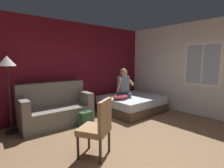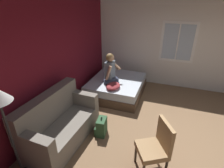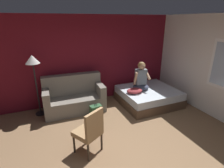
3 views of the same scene
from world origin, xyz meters
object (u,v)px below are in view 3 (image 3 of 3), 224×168
(couch, at_px, (74,97))
(cell_phone, at_px, (136,94))
(floor_lamp, at_px, (33,65))
(backpack, at_px, (96,112))
(throw_pillow, at_px, (135,91))
(side_chair, at_px, (90,130))
(bed, at_px, (148,96))
(person_seated, at_px, (141,78))

(couch, relative_size, cell_phone, 12.03)
(couch, bearing_deg, floor_lamp, 173.31)
(backpack, height_order, cell_phone, cell_phone)
(throw_pillow, bearing_deg, couch, 161.39)
(side_chair, bearing_deg, cell_phone, 35.74)
(couch, bearing_deg, cell_phone, -21.49)
(bed, xyz_separation_m, backpack, (-1.84, -0.26, -0.04))
(backpack, xyz_separation_m, floor_lamp, (-1.38, 0.86, 1.24))
(couch, height_order, side_chair, couch)
(bed, distance_m, floor_lamp, 3.49)
(side_chair, relative_size, backpack, 2.14)
(bed, bearing_deg, couch, 167.80)
(side_chair, height_order, person_seated, person_seated)
(cell_phone, bearing_deg, bed, 150.92)
(backpack, height_order, throw_pillow, throw_pillow)
(throw_pillow, bearing_deg, side_chair, -142.43)
(floor_lamp, bearing_deg, bed, -10.57)
(couch, distance_m, side_chair, 1.95)
(couch, xyz_separation_m, person_seated, (2.02, -0.38, 0.44))
(backpack, relative_size, throw_pillow, 0.95)
(throw_pillow, bearing_deg, floor_lamp, 165.57)
(backpack, bearing_deg, person_seated, 12.87)
(bed, bearing_deg, floor_lamp, 169.43)
(person_seated, relative_size, floor_lamp, 0.51)
(person_seated, distance_m, throw_pillow, 0.47)
(throw_pillow, distance_m, floor_lamp, 2.89)
(person_seated, xyz_separation_m, floor_lamp, (-2.99, 0.49, 0.59))
(bed, relative_size, side_chair, 1.77)
(couch, distance_m, floor_lamp, 1.42)
(throw_pillow, relative_size, cell_phone, 3.33)
(bed, xyz_separation_m, floor_lamp, (-3.23, 0.60, 1.19))
(cell_phone, xyz_separation_m, floor_lamp, (-2.66, 0.78, 0.94))
(person_seated, distance_m, backpack, 1.77)
(bed, relative_size, throw_pillow, 3.62)
(bed, relative_size, backpack, 3.79)
(bed, bearing_deg, backpack, -172.06)
(bed, distance_m, couch, 2.32)
(couch, relative_size, throw_pillow, 3.61)
(person_seated, distance_m, floor_lamp, 3.09)
(throw_pillow, bearing_deg, bed, 8.57)
(side_chair, relative_size, person_seated, 1.12)
(throw_pillow, xyz_separation_m, cell_phone, (-0.01, -0.09, -0.07))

